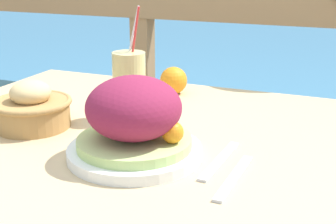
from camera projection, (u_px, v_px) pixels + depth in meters
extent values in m
cube|color=tan|center=(178.00, 160.00, 0.90)|extent=(1.27, 0.95, 0.04)
cube|color=tan|center=(64.00, 188.00, 1.59)|extent=(0.06, 0.06, 0.71)
cube|color=#937551|center=(267.00, 10.00, 1.54)|extent=(2.80, 0.08, 0.09)
cube|color=#937551|center=(144.00, 131.00, 1.86)|extent=(0.07, 0.07, 0.90)
cube|color=teal|center=(319.00, 68.00, 3.96)|extent=(12.00, 4.00, 0.43)
cylinder|color=white|center=(135.00, 152.00, 0.87)|extent=(0.25, 0.25, 0.02)
cylinder|color=#B7D17A|center=(135.00, 142.00, 0.86)|extent=(0.21, 0.21, 0.02)
ellipsoid|color=maroon|center=(134.00, 108.00, 0.84)|extent=(0.17, 0.17, 0.11)
sphere|color=orange|center=(173.00, 132.00, 0.83)|extent=(0.04, 0.04, 0.04)
sphere|color=orange|center=(106.00, 119.00, 0.89)|extent=(0.04, 0.04, 0.04)
cylinder|color=#DBCC7F|center=(129.00, 86.00, 1.05)|extent=(0.07, 0.07, 0.15)
cylinder|color=red|center=(132.00, 55.00, 1.03)|extent=(0.05, 0.02, 0.22)
cylinder|color=white|center=(129.00, 55.00, 1.04)|extent=(0.05, 0.03, 0.22)
cylinder|color=#AD7F47|center=(32.00, 114.00, 1.01)|extent=(0.16, 0.16, 0.06)
torus|color=#AD7F47|center=(31.00, 102.00, 1.00)|extent=(0.17, 0.17, 0.01)
ellipsoid|color=#DBB77A|center=(30.00, 93.00, 1.00)|extent=(0.09, 0.09, 0.05)
cube|color=silver|center=(220.00, 161.00, 0.85)|extent=(0.02, 0.18, 0.00)
cube|color=silver|center=(234.00, 177.00, 0.78)|extent=(0.02, 0.18, 0.00)
sphere|color=orange|center=(174.00, 80.00, 1.26)|extent=(0.07, 0.07, 0.07)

